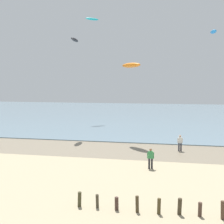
# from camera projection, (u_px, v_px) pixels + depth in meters

# --- Properties ---
(wet_sand_strip) EXTENTS (120.00, 7.90, 0.01)m
(wet_sand_strip) POSITION_uv_depth(u_px,v_px,m) (123.00, 150.00, 32.35)
(wet_sand_strip) COLOR #7A6D59
(wet_sand_strip) RESTS_ON ground
(sea) EXTENTS (160.00, 70.00, 0.10)m
(sea) POSITION_uv_depth(u_px,v_px,m) (152.00, 114.00, 70.32)
(sea) COLOR slate
(sea) RESTS_ON ground
(groyne_mid) EXTENTS (11.38, 0.37, 0.98)m
(groyne_mid) POSITION_uv_depth(u_px,v_px,m) (178.00, 207.00, 16.39)
(groyne_mid) COLOR #3F3C26
(groyne_mid) RESTS_ON ground
(person_nearest_camera) EXTENTS (0.56, 0.29, 1.71)m
(person_nearest_camera) POSITION_uv_depth(u_px,v_px,m) (180.00, 143.00, 31.81)
(person_nearest_camera) COLOR #383842
(person_nearest_camera) RESTS_ON ground
(person_by_waterline) EXTENTS (0.56, 0.27, 1.71)m
(person_by_waterline) POSITION_uv_depth(u_px,v_px,m) (151.00, 158.00, 25.24)
(person_by_waterline) COLOR #232328
(person_by_waterline) RESTS_ON ground
(kite_aloft_1) EXTENTS (3.17, 3.39, 0.64)m
(kite_aloft_1) POSITION_uv_depth(u_px,v_px,m) (131.00, 65.00, 35.71)
(kite_aloft_1) COLOR orange
(kite_aloft_2) EXTENTS (1.21, 2.70, 0.72)m
(kite_aloft_2) POSITION_uv_depth(u_px,v_px,m) (75.00, 40.00, 40.00)
(kite_aloft_2) COLOR black
(kite_aloft_4) EXTENTS (1.06, 3.06, 0.58)m
(kite_aloft_4) POSITION_uv_depth(u_px,v_px,m) (213.00, 32.00, 51.68)
(kite_aloft_4) COLOR #2384D1
(kite_aloft_6) EXTENTS (2.55, 2.47, 0.61)m
(kite_aloft_6) POSITION_uv_depth(u_px,v_px,m) (92.00, 19.00, 56.20)
(kite_aloft_6) COLOR #19B2B7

